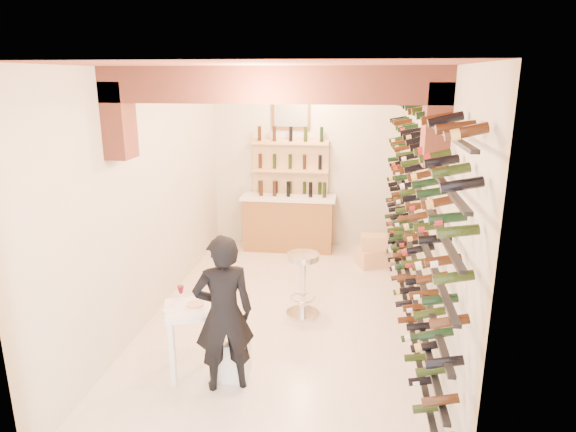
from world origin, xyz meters
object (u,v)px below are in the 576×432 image
Objects in this scene: chrome_barstool at (303,280)px; wine_rack at (408,208)px; tasting_table at (191,319)px; white_stool at (232,357)px; back_counter at (289,221)px; crate_lower at (373,257)px; person at (224,314)px.

wine_rack is at bearing -1.54° from chrome_barstool.
chrome_barstool is (-1.30, 0.03, -1.04)m from wine_rack.
white_stool is (0.44, -0.02, -0.41)m from tasting_table.
back_counter is at bearing 89.14° from white_stool.
white_stool is 1.65m from chrome_barstool.
crate_lower is at bearing 62.83° from chrome_barstool.
tasting_table is (-2.33, -1.46, -0.92)m from wine_rack.
back_counter is at bearing 101.56° from chrome_barstool.
person is at bearing -138.96° from wine_rack.
wine_rack is at bearing -55.34° from back_counter.
back_counter is 1.83× the size of tasting_table.
person is at bearing -96.78° from white_stool.
crate_lower is (1.53, -0.67, -0.38)m from back_counter.
wine_rack reaches higher than crate_lower.
crate_lower is at bearing 98.68° from wine_rack.
crate_lower is at bearing -23.80° from back_counter.
back_counter is 4.33m from person.
tasting_table is 4.01m from crate_lower.
back_counter is at bearing 124.66° from wine_rack.
wine_rack is 1.67m from chrome_barstool.
chrome_barstool is (0.53, -2.61, -0.03)m from back_counter.
person is at bearing -47.93° from tasting_table.
wine_rack is 2.44m from crate_lower.
person reaches higher than white_stool.
wine_rack reaches higher than person.
back_counter is 1.72m from crate_lower.
wine_rack is 3.38m from back_counter.
chrome_barstool is (0.62, 1.70, -0.32)m from person.
crate_lower is (1.00, 1.94, -0.35)m from chrome_barstool.
crate_lower is at bearing -135.05° from person.
wine_rack is 3.35× the size of back_counter.
white_stool is (-1.89, -1.48, -1.33)m from wine_rack.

